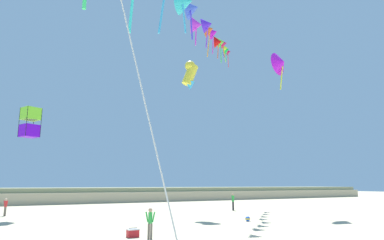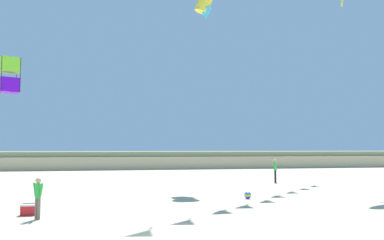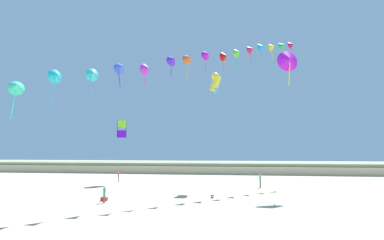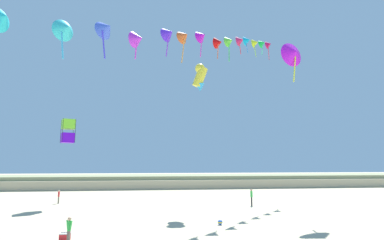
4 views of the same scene
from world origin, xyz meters
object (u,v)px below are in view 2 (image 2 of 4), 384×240
at_px(person_near_right, 38,195).
at_px(beach_ball, 248,195).
at_px(person_mid_center, 275,169).
at_px(large_kite_high_solo, 9,75).
at_px(beach_cooler, 29,210).

relative_size(person_near_right, beach_ball, 4.13).
height_order(person_mid_center, large_kite_high_solo, large_kite_high_solo).
bearing_deg(beach_ball, person_near_right, -155.92).
bearing_deg(large_kite_high_solo, beach_ball, -39.06).
xyz_separation_m(person_near_right, beach_cooler, (-0.48, 1.08, -0.65)).
bearing_deg(person_mid_center, large_kite_high_solo, 173.26).
bearing_deg(beach_ball, beach_cooler, -162.43).
bearing_deg(large_kite_high_solo, beach_cooler, -74.06).
bearing_deg(beach_cooler, person_mid_center, 38.61).
bearing_deg(beach_cooler, person_near_right, -65.88).
xyz_separation_m(beach_cooler, beach_ball, (9.91, 3.14, -0.03)).
xyz_separation_m(large_kite_high_solo, beach_cooler, (4.16, -14.56, -7.63)).
distance_m(person_near_right, large_kite_high_solo, 17.74).
bearing_deg(large_kite_high_solo, person_mid_center, -6.74).
relative_size(large_kite_high_solo, beach_cooler, 4.38).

